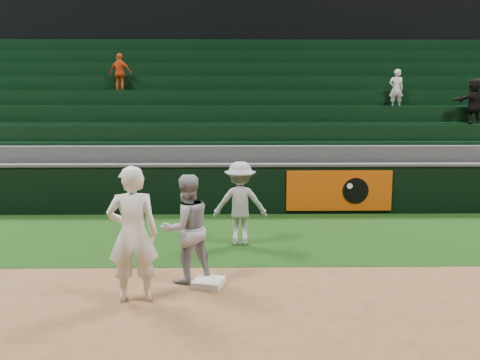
# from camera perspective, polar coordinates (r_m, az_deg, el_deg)

# --- Properties ---
(ground) EXTENTS (70.00, 70.00, 0.00)m
(ground) POSITION_cam_1_polar(r_m,az_deg,el_deg) (8.44, -3.31, -11.25)
(ground) COLOR brown
(ground) RESTS_ON ground
(foul_grass) EXTENTS (36.00, 4.20, 0.01)m
(foul_grass) POSITION_cam_1_polar(r_m,az_deg,el_deg) (11.30, -2.67, -5.95)
(foul_grass) COLOR black
(foul_grass) RESTS_ON ground
(upper_deck) EXTENTS (40.00, 12.00, 12.00)m
(upper_deck) POSITION_cam_1_polar(r_m,az_deg,el_deg) (25.55, -1.73, 15.94)
(upper_deck) COLOR black
(upper_deck) RESTS_ON ground
(first_base) EXTENTS (0.54, 0.54, 0.10)m
(first_base) POSITION_cam_1_polar(r_m,az_deg,el_deg) (8.45, -3.39, -10.85)
(first_base) COLOR white
(first_base) RESTS_ON ground
(first_baseman) EXTENTS (0.77, 0.56, 1.96)m
(first_baseman) POSITION_cam_1_polar(r_m,az_deg,el_deg) (7.74, -11.37, -5.68)
(first_baseman) COLOR white
(first_baseman) RESTS_ON ground
(baserunner) EXTENTS (1.04, 0.96, 1.71)m
(baserunner) POSITION_cam_1_polar(r_m,az_deg,el_deg) (8.44, -5.73, -5.17)
(baserunner) COLOR #9698A0
(baserunner) RESTS_ON ground
(base_coach) EXTENTS (1.07, 0.63, 1.64)m
(base_coach) POSITION_cam_1_polar(r_m,az_deg,el_deg) (10.46, 0.02, -2.51)
(base_coach) COLOR #9EA1AB
(base_coach) RESTS_ON foul_grass
(field_wall) EXTENTS (36.00, 0.45, 1.25)m
(field_wall) POSITION_cam_1_polar(r_m,az_deg,el_deg) (13.31, -2.29, -0.89)
(field_wall) COLOR black
(field_wall) RESTS_ON ground
(stadium_seating) EXTENTS (36.00, 5.95, 4.85)m
(stadium_seating) POSITION_cam_1_polar(r_m,az_deg,el_deg) (16.93, -2.08, 4.87)
(stadium_seating) COLOR #3D3D40
(stadium_seating) RESTS_ON ground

